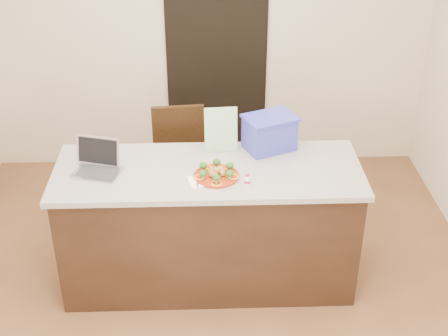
{
  "coord_description": "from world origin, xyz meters",
  "views": [
    {
      "loc": [
        -0.02,
        -3.32,
        3.03
      ],
      "look_at": [
        0.11,
        0.2,
        0.96
      ],
      "focal_mm": 50.0,
      "sensor_mm": 36.0,
      "label": 1
    }
  ],
  "objects_px": {
    "napkin": "(201,181)",
    "blue_box": "(269,133)",
    "yogurt_bottle": "(247,181)",
    "chair": "(179,158)",
    "plate": "(217,176)",
    "laptop": "(97,162)",
    "island": "(209,225)"
  },
  "relations": [
    {
      "from": "napkin",
      "to": "plate",
      "type": "bearing_deg",
      "value": 25.27
    },
    {
      "from": "napkin",
      "to": "blue_box",
      "type": "xyz_separation_m",
      "value": [
        0.48,
        0.43,
        0.12
      ]
    },
    {
      "from": "plate",
      "to": "napkin",
      "type": "xyz_separation_m",
      "value": [
        -0.1,
        -0.05,
        -0.01
      ]
    },
    {
      "from": "island",
      "to": "plate",
      "type": "bearing_deg",
      "value": -62.36
    },
    {
      "from": "laptop",
      "to": "chair",
      "type": "height_order",
      "value": "laptop"
    },
    {
      "from": "island",
      "to": "chair",
      "type": "distance_m",
      "value": 0.87
    },
    {
      "from": "chair",
      "to": "plate",
      "type": "bearing_deg",
      "value": -77.47
    },
    {
      "from": "island",
      "to": "napkin",
      "type": "height_order",
      "value": "napkin"
    },
    {
      "from": "blue_box",
      "to": "chair",
      "type": "relative_size",
      "value": 0.44
    },
    {
      "from": "yogurt_bottle",
      "to": "blue_box",
      "type": "bearing_deg",
      "value": 68.89
    },
    {
      "from": "yogurt_bottle",
      "to": "laptop",
      "type": "relative_size",
      "value": 0.22
    },
    {
      "from": "yogurt_bottle",
      "to": "chair",
      "type": "bearing_deg",
      "value": 114.72
    },
    {
      "from": "yogurt_bottle",
      "to": "laptop",
      "type": "bearing_deg",
      "value": 167.19
    },
    {
      "from": "napkin",
      "to": "yogurt_bottle",
      "type": "xyz_separation_m",
      "value": [
        0.3,
        -0.05,
        0.03
      ]
    },
    {
      "from": "chair",
      "to": "yogurt_bottle",
      "type": "bearing_deg",
      "value": -69.69
    },
    {
      "from": "yogurt_bottle",
      "to": "napkin",
      "type": "bearing_deg",
      "value": 169.7
    },
    {
      "from": "plate",
      "to": "laptop",
      "type": "distance_m",
      "value": 0.79
    },
    {
      "from": "island",
      "to": "laptop",
      "type": "bearing_deg",
      "value": 178.78
    },
    {
      "from": "plate",
      "to": "blue_box",
      "type": "bearing_deg",
      "value": 44.84
    },
    {
      "from": "laptop",
      "to": "chair",
      "type": "bearing_deg",
      "value": 74.85
    },
    {
      "from": "laptop",
      "to": "blue_box",
      "type": "distance_m",
      "value": 1.19
    },
    {
      "from": "plate",
      "to": "yogurt_bottle",
      "type": "height_order",
      "value": "yogurt_bottle"
    },
    {
      "from": "yogurt_bottle",
      "to": "laptop",
      "type": "distance_m",
      "value": 1.0
    },
    {
      "from": "napkin",
      "to": "laptop",
      "type": "distance_m",
      "value": 0.7
    },
    {
      "from": "blue_box",
      "to": "laptop",
      "type": "bearing_deg",
      "value": 169.46
    },
    {
      "from": "island",
      "to": "blue_box",
      "type": "distance_m",
      "value": 0.78
    },
    {
      "from": "laptop",
      "to": "plate",
      "type": "bearing_deg",
      "value": 7.43
    },
    {
      "from": "laptop",
      "to": "yogurt_bottle",
      "type": "bearing_deg",
      "value": 3.3
    },
    {
      "from": "napkin",
      "to": "chair",
      "type": "height_order",
      "value": "chair"
    },
    {
      "from": "plate",
      "to": "blue_box",
      "type": "height_order",
      "value": "blue_box"
    },
    {
      "from": "laptop",
      "to": "blue_box",
      "type": "xyz_separation_m",
      "value": [
        1.16,
        0.26,
        0.07
      ]
    },
    {
      "from": "plate",
      "to": "yogurt_bottle",
      "type": "xyz_separation_m",
      "value": [
        0.19,
        -0.1,
        0.02
      ]
    }
  ]
}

